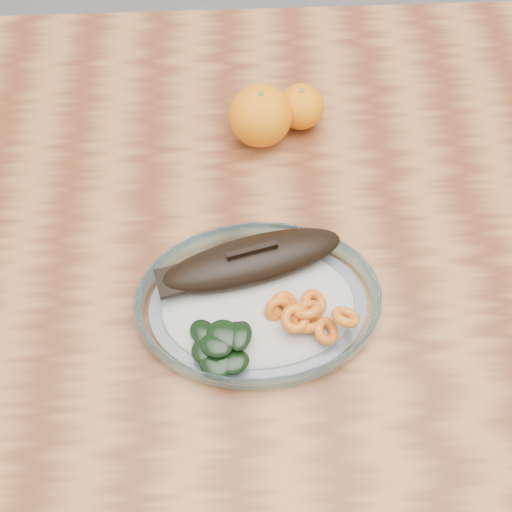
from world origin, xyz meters
The scene contains 5 objects.
ground centered at (0.00, 0.00, 0.00)m, with size 3.00×3.00×0.00m, color slate.
dining_table centered at (0.00, 0.00, 0.65)m, with size 1.20×0.80×0.75m.
plated_meal centered at (-0.07, -0.13, 0.77)m, with size 0.52×0.52×0.08m.
orange_left centered at (-0.06, 0.13, 0.79)m, with size 0.08×0.08×0.08m, color orange.
orange_right centered at (0.00, 0.16, 0.78)m, with size 0.06×0.06×0.06m, color orange.
Camera 1 is at (-0.09, -0.46, 1.43)m, focal length 45.00 mm.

